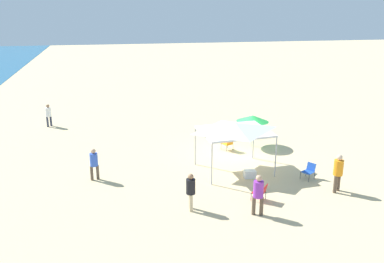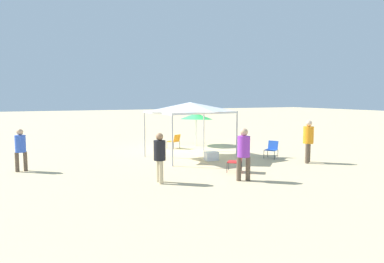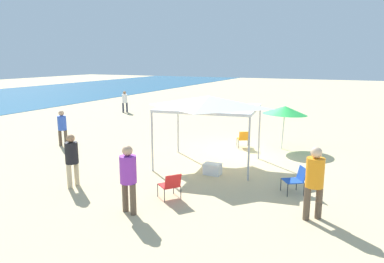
{
  "view_description": "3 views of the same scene",
  "coord_description": "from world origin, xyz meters",
  "px_view_note": "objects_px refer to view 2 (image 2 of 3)",
  "views": [
    {
      "loc": [
        -24.66,
        6.58,
        9.27
      ],
      "look_at": [
        -2.43,
        2.99,
        2.18
      ],
      "focal_mm": 41.48,
      "sensor_mm": 36.0,
      "label": 1
    },
    {
      "loc": [
        -18.3,
        7.75,
        2.96
      ],
      "look_at": [
        -2.71,
        0.58,
        1.25
      ],
      "focal_mm": 32.88,
      "sensor_mm": 36.0,
      "label": 2
    },
    {
      "loc": [
        -15.5,
        -4.31,
        4.07
      ],
      "look_at": [
        -3.03,
        1.45,
        1.28
      ],
      "focal_mm": 33.72,
      "sensor_mm": 36.0,
      "label": 3
    }
  ],
  "objects_px": {
    "beach_umbrella": "(196,116)",
    "cooler_box": "(211,156)",
    "person_far_stroller": "(20,147)",
    "folding_chair_left_of_tent": "(175,140)",
    "folding_chair_right_of_tent": "(272,148)",
    "folding_chair_facing_ocean": "(237,160)",
    "person_near_umbrella": "(160,154)",
    "person_by_tent": "(308,138)",
    "person_kite_handler": "(244,150)",
    "canopy_tent": "(190,108)"
  },
  "relations": [
    {
      "from": "beach_umbrella",
      "to": "cooler_box",
      "type": "height_order",
      "value": "beach_umbrella"
    },
    {
      "from": "folding_chair_left_of_tent",
      "to": "person_far_stroller",
      "type": "distance_m",
      "value": 8.51
    },
    {
      "from": "beach_umbrella",
      "to": "folding_chair_left_of_tent",
      "type": "xyz_separation_m",
      "value": [
        -0.68,
        1.68,
        -1.3
      ]
    },
    {
      "from": "cooler_box",
      "to": "person_far_stroller",
      "type": "height_order",
      "value": "person_far_stroller"
    },
    {
      "from": "folding_chair_right_of_tent",
      "to": "folding_chair_facing_ocean",
      "type": "bearing_deg",
      "value": -91.0
    },
    {
      "from": "canopy_tent",
      "to": "cooler_box",
      "type": "relative_size",
      "value": 6.28
    },
    {
      "from": "folding_chair_facing_ocean",
      "to": "person_by_tent",
      "type": "xyz_separation_m",
      "value": [
        0.37,
        -3.93,
        0.65
      ]
    },
    {
      "from": "folding_chair_right_of_tent",
      "to": "person_kite_handler",
      "type": "height_order",
      "value": "person_kite_handler"
    },
    {
      "from": "canopy_tent",
      "to": "folding_chair_facing_ocean",
      "type": "xyz_separation_m",
      "value": [
        -3.77,
        -0.34,
        -1.95
      ]
    },
    {
      "from": "person_kite_handler",
      "to": "person_far_stroller",
      "type": "bearing_deg",
      "value": 162.37
    },
    {
      "from": "folding_chair_right_of_tent",
      "to": "folding_chair_facing_ocean",
      "type": "distance_m",
      "value": 3.85
    },
    {
      "from": "cooler_box",
      "to": "beach_umbrella",
      "type": "bearing_deg",
      "value": -17.59
    },
    {
      "from": "cooler_box",
      "to": "person_far_stroller",
      "type": "relative_size",
      "value": 0.37
    },
    {
      "from": "cooler_box",
      "to": "folding_chair_right_of_tent",
      "type": "bearing_deg",
      "value": -101.58
    },
    {
      "from": "folding_chair_left_of_tent",
      "to": "person_kite_handler",
      "type": "xyz_separation_m",
      "value": [
        -8.21,
        0.7,
        0.62
      ]
    },
    {
      "from": "beach_umbrella",
      "to": "person_far_stroller",
      "type": "xyz_separation_m",
      "value": [
        -3.9,
        9.54,
        -0.78
      ]
    },
    {
      "from": "canopy_tent",
      "to": "person_near_umbrella",
      "type": "relative_size",
      "value": 2.27
    },
    {
      "from": "folding_chair_left_of_tent",
      "to": "canopy_tent",
      "type": "bearing_deg",
      "value": 55.72
    },
    {
      "from": "folding_chair_left_of_tent",
      "to": "folding_chair_right_of_tent",
      "type": "relative_size",
      "value": 1.0
    },
    {
      "from": "folding_chair_facing_ocean",
      "to": "folding_chair_right_of_tent",
      "type": "bearing_deg",
      "value": 160.55
    },
    {
      "from": "person_near_umbrella",
      "to": "folding_chair_left_of_tent",
      "type": "bearing_deg",
      "value": -22.45
    },
    {
      "from": "folding_chair_right_of_tent",
      "to": "folding_chair_left_of_tent",
      "type": "bearing_deg",
      "value": 179.24
    },
    {
      "from": "cooler_box",
      "to": "person_kite_handler",
      "type": "xyz_separation_m",
      "value": [
        -3.98,
        0.82,
        0.89
      ]
    },
    {
      "from": "cooler_box",
      "to": "folding_chair_left_of_tent",
      "type": "bearing_deg",
      "value": 1.67
    },
    {
      "from": "person_far_stroller",
      "to": "beach_umbrella",
      "type": "bearing_deg",
      "value": 12.9
    },
    {
      "from": "beach_umbrella",
      "to": "cooler_box",
      "type": "xyz_separation_m",
      "value": [
        -4.91,
        1.56,
        -1.57
      ]
    },
    {
      "from": "beach_umbrella",
      "to": "folding_chair_right_of_tent",
      "type": "relative_size",
      "value": 2.48
    },
    {
      "from": "cooler_box",
      "to": "person_by_tent",
      "type": "xyz_separation_m",
      "value": [
        -2.32,
        -3.68,
        0.92
      ]
    },
    {
      "from": "canopy_tent",
      "to": "person_far_stroller",
      "type": "distance_m",
      "value": 7.52
    },
    {
      "from": "beach_umbrella",
      "to": "person_by_tent",
      "type": "relative_size",
      "value": 1.06
    },
    {
      "from": "folding_chair_facing_ocean",
      "to": "cooler_box",
      "type": "height_order",
      "value": "folding_chair_facing_ocean"
    },
    {
      "from": "person_kite_handler",
      "to": "person_near_umbrella",
      "type": "relative_size",
      "value": 1.08
    },
    {
      "from": "person_by_tent",
      "to": "cooler_box",
      "type": "bearing_deg",
      "value": 110.4
    },
    {
      "from": "folding_chair_right_of_tent",
      "to": "person_far_stroller",
      "type": "distance_m",
      "value": 11.11
    },
    {
      "from": "folding_chair_right_of_tent",
      "to": "cooler_box",
      "type": "relative_size",
      "value": 1.31
    },
    {
      "from": "folding_chair_right_of_tent",
      "to": "person_far_stroller",
      "type": "height_order",
      "value": "person_far_stroller"
    },
    {
      "from": "beach_umbrella",
      "to": "folding_chair_right_of_tent",
      "type": "bearing_deg",
      "value": -165.41
    },
    {
      "from": "canopy_tent",
      "to": "beach_umbrella",
      "type": "relative_size",
      "value": 1.93
    },
    {
      "from": "cooler_box",
      "to": "person_kite_handler",
      "type": "relative_size",
      "value": 0.34
    },
    {
      "from": "person_near_umbrella",
      "to": "folding_chair_facing_ocean",
      "type": "bearing_deg",
      "value": -80.58
    },
    {
      "from": "cooler_box",
      "to": "person_by_tent",
      "type": "distance_m",
      "value": 4.44
    },
    {
      "from": "person_kite_handler",
      "to": "folding_chair_left_of_tent",
      "type": "bearing_deg",
      "value": 102.4
    },
    {
      "from": "person_by_tent",
      "to": "folding_chair_facing_ocean",
      "type": "bearing_deg",
      "value": 147.97
    },
    {
      "from": "person_near_umbrella",
      "to": "cooler_box",
      "type": "bearing_deg",
      "value": -46.64
    },
    {
      "from": "beach_umbrella",
      "to": "person_far_stroller",
      "type": "relative_size",
      "value": 1.2
    },
    {
      "from": "folding_chair_facing_ocean",
      "to": "person_kite_handler",
      "type": "relative_size",
      "value": 0.44
    },
    {
      "from": "folding_chair_left_of_tent",
      "to": "folding_chair_right_of_tent",
      "type": "height_order",
      "value": "same"
    },
    {
      "from": "folding_chair_left_of_tent",
      "to": "person_by_tent",
      "type": "xyz_separation_m",
      "value": [
        -6.55,
        -3.8,
        0.65
      ]
    },
    {
      "from": "canopy_tent",
      "to": "person_near_umbrella",
      "type": "distance_m",
      "value": 5.31
    },
    {
      "from": "folding_chair_left_of_tent",
      "to": "cooler_box",
      "type": "relative_size",
      "value": 1.31
    }
  ]
}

